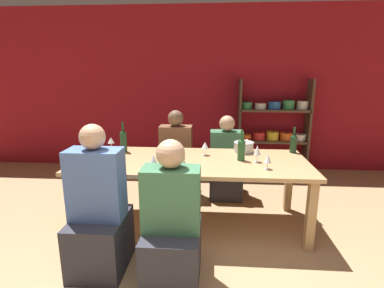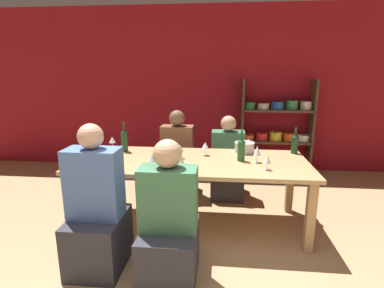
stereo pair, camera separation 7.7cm
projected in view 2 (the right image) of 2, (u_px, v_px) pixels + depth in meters
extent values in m
cube|color=maroon|center=(214.00, 90.00, 5.03)|extent=(8.80, 0.06, 2.70)
cube|color=#4C3828|center=(242.00, 127.00, 4.93)|extent=(0.04, 0.30, 1.54)
cube|color=#4C3828|center=(311.00, 128.00, 4.83)|extent=(0.04, 0.30, 1.54)
cube|color=#4C3828|center=(273.00, 171.00, 5.06)|extent=(1.11, 0.30, 0.04)
cylinder|color=#235BAD|center=(247.00, 166.00, 5.09)|extent=(0.17, 0.17, 0.10)
sphere|color=black|center=(247.00, 163.00, 5.07)|extent=(0.02, 0.02, 0.02)
cylinder|color=#235BAD|center=(260.00, 167.00, 5.07)|extent=(0.20, 0.20, 0.09)
sphere|color=black|center=(260.00, 164.00, 5.05)|extent=(0.02, 0.02, 0.02)
cylinder|color=silver|center=(273.00, 166.00, 5.04)|extent=(0.20, 0.20, 0.13)
sphere|color=black|center=(274.00, 162.00, 5.02)|extent=(0.02, 0.02, 0.02)
cylinder|color=gold|center=(300.00, 168.00, 5.00)|extent=(0.20, 0.20, 0.10)
sphere|color=black|center=(301.00, 164.00, 4.99)|extent=(0.02, 0.02, 0.02)
cube|color=#4C3828|center=(275.00, 141.00, 4.94)|extent=(1.11, 0.30, 0.04)
cylinder|color=#E0561E|center=(248.00, 137.00, 4.96)|extent=(0.20, 0.20, 0.09)
sphere|color=black|center=(248.00, 134.00, 4.95)|extent=(0.02, 0.02, 0.02)
cylinder|color=red|center=(262.00, 136.00, 4.94)|extent=(0.20, 0.20, 0.13)
sphere|color=black|center=(262.00, 132.00, 4.92)|extent=(0.02, 0.02, 0.02)
cylinder|color=gold|center=(275.00, 136.00, 4.92)|extent=(0.20, 0.20, 0.14)
sphere|color=black|center=(276.00, 131.00, 4.90)|extent=(0.02, 0.02, 0.02)
cylinder|color=#E0561E|center=(289.00, 137.00, 4.90)|extent=(0.20, 0.20, 0.12)
sphere|color=black|center=(290.00, 132.00, 4.88)|extent=(0.02, 0.02, 0.02)
cylinder|color=silver|center=(303.00, 138.00, 4.88)|extent=(0.20, 0.20, 0.10)
sphere|color=black|center=(304.00, 134.00, 4.86)|extent=(0.02, 0.02, 0.02)
cube|color=#4C3828|center=(277.00, 110.00, 4.82)|extent=(1.11, 0.30, 0.04)
cylinder|color=#338447|center=(250.00, 106.00, 4.84)|extent=(0.18, 0.18, 0.11)
sphere|color=black|center=(250.00, 102.00, 4.82)|extent=(0.02, 0.02, 0.02)
cylinder|color=silver|center=(263.00, 106.00, 4.82)|extent=(0.18, 0.18, 0.09)
sphere|color=black|center=(264.00, 103.00, 4.81)|extent=(0.02, 0.02, 0.02)
cylinder|color=#235BAD|center=(278.00, 106.00, 4.80)|extent=(0.20, 0.20, 0.12)
sphere|color=black|center=(278.00, 101.00, 4.78)|extent=(0.02, 0.02, 0.02)
cylinder|color=#338447|center=(292.00, 105.00, 4.77)|extent=(0.19, 0.19, 0.14)
sphere|color=black|center=(292.00, 100.00, 4.75)|extent=(0.02, 0.02, 0.02)
cylinder|color=silver|center=(306.00, 106.00, 4.75)|extent=(0.18, 0.18, 0.13)
sphere|color=black|center=(307.00, 101.00, 4.73)|extent=(0.02, 0.02, 0.02)
cube|color=tan|center=(191.00, 162.00, 3.18)|extent=(2.45, 1.02, 0.04)
cube|color=tan|center=(72.00, 207.00, 2.96)|extent=(0.08, 0.08, 0.70)
cube|color=tan|center=(310.00, 218.00, 2.74)|extent=(0.08, 0.08, 0.70)
cube|color=tan|center=(105.00, 177.00, 3.79)|extent=(0.08, 0.08, 0.70)
cube|color=tan|center=(290.00, 184.00, 3.57)|extent=(0.08, 0.08, 0.70)
cylinder|color=#B7BABC|center=(244.00, 147.00, 3.45)|extent=(0.22, 0.22, 0.12)
torus|color=#B7BABC|center=(245.00, 143.00, 3.44)|extent=(0.24, 0.24, 0.01)
cylinder|color=#1E4C23|center=(241.00, 151.00, 3.12)|extent=(0.08, 0.08, 0.20)
cone|color=#1E4C23|center=(242.00, 140.00, 3.10)|extent=(0.08, 0.08, 0.04)
cylinder|color=#1E4C23|center=(242.00, 135.00, 3.08)|extent=(0.03, 0.03, 0.09)
cylinder|color=#19381E|center=(124.00, 142.00, 3.49)|extent=(0.08, 0.08, 0.23)
cone|color=#19381E|center=(124.00, 131.00, 3.46)|extent=(0.08, 0.08, 0.04)
cylinder|color=#19381E|center=(124.00, 125.00, 3.44)|extent=(0.03, 0.03, 0.09)
cylinder|color=#19381E|center=(295.00, 145.00, 3.41)|extent=(0.08, 0.08, 0.19)
cone|color=#19381E|center=(295.00, 136.00, 3.39)|extent=(0.08, 0.08, 0.03)
cylinder|color=#19381E|center=(296.00, 131.00, 3.37)|extent=(0.03, 0.03, 0.08)
cylinder|color=white|center=(180.00, 158.00, 3.24)|extent=(0.07, 0.07, 0.00)
cylinder|color=white|center=(180.00, 155.00, 3.23)|extent=(0.01, 0.01, 0.07)
cone|color=white|center=(180.00, 148.00, 3.21)|extent=(0.07, 0.07, 0.08)
cylinder|color=maroon|center=(180.00, 150.00, 3.21)|extent=(0.04, 0.04, 0.03)
cylinder|color=white|center=(267.00, 169.00, 2.86)|extent=(0.06, 0.06, 0.00)
cylinder|color=white|center=(267.00, 166.00, 2.85)|extent=(0.01, 0.01, 0.06)
cone|color=white|center=(267.00, 159.00, 2.84)|extent=(0.07, 0.07, 0.08)
cylinder|color=beige|center=(267.00, 161.00, 2.84)|extent=(0.04, 0.04, 0.03)
cylinder|color=white|center=(93.00, 162.00, 3.11)|extent=(0.06, 0.06, 0.00)
cylinder|color=white|center=(93.00, 158.00, 3.10)|extent=(0.01, 0.01, 0.07)
cone|color=white|center=(92.00, 151.00, 3.08)|extent=(0.08, 0.08, 0.09)
cylinder|color=beige|center=(92.00, 153.00, 3.08)|extent=(0.05, 0.05, 0.04)
cylinder|color=white|center=(181.00, 170.00, 2.83)|extent=(0.06, 0.06, 0.00)
cylinder|color=white|center=(181.00, 167.00, 2.82)|extent=(0.01, 0.01, 0.07)
cone|color=white|center=(181.00, 159.00, 2.80)|extent=(0.06, 0.06, 0.08)
cylinder|color=white|center=(205.00, 155.00, 3.35)|extent=(0.06, 0.06, 0.00)
cylinder|color=white|center=(205.00, 152.00, 3.34)|extent=(0.01, 0.01, 0.07)
cone|color=white|center=(205.00, 145.00, 3.32)|extent=(0.08, 0.08, 0.07)
cylinder|color=beige|center=(205.00, 147.00, 3.33)|extent=(0.04, 0.04, 0.03)
cylinder|color=white|center=(113.00, 148.00, 3.64)|extent=(0.07, 0.07, 0.00)
cylinder|color=white|center=(113.00, 145.00, 3.63)|extent=(0.01, 0.01, 0.07)
cone|color=white|center=(112.00, 140.00, 3.61)|extent=(0.08, 0.08, 0.07)
cylinder|color=beige|center=(112.00, 141.00, 3.62)|extent=(0.04, 0.04, 0.03)
cylinder|color=white|center=(87.00, 160.00, 3.16)|extent=(0.06, 0.06, 0.00)
cylinder|color=white|center=(87.00, 157.00, 3.15)|extent=(0.01, 0.01, 0.07)
cone|color=white|center=(86.00, 149.00, 3.13)|extent=(0.08, 0.08, 0.10)
cylinder|color=beige|center=(86.00, 152.00, 3.14)|extent=(0.04, 0.04, 0.04)
cylinder|color=white|center=(257.00, 162.00, 3.09)|extent=(0.06, 0.06, 0.00)
cylinder|color=white|center=(257.00, 159.00, 3.08)|extent=(0.01, 0.01, 0.08)
cone|color=white|center=(257.00, 150.00, 3.06)|extent=(0.07, 0.07, 0.10)
cylinder|color=maroon|center=(257.00, 153.00, 3.06)|extent=(0.04, 0.04, 0.04)
cylinder|color=white|center=(153.00, 172.00, 2.79)|extent=(0.06, 0.06, 0.00)
cylinder|color=white|center=(152.00, 168.00, 2.79)|extent=(0.01, 0.01, 0.08)
cone|color=white|center=(152.00, 159.00, 2.77)|extent=(0.08, 0.08, 0.09)
cube|color=#2D2D38|center=(169.00, 252.00, 2.47)|extent=(0.45, 0.57, 0.43)
cube|color=#3D7551|center=(168.00, 199.00, 2.35)|extent=(0.45, 0.25, 0.51)
sphere|color=tan|center=(167.00, 154.00, 2.27)|extent=(0.22, 0.22, 0.22)
cube|color=#2D2D38|center=(227.00, 181.00, 4.08)|extent=(0.43, 0.53, 0.40)
cube|color=#3D7551|center=(228.00, 149.00, 3.97)|extent=(0.43, 0.24, 0.49)
sphere|color=tan|center=(228.00, 124.00, 3.89)|extent=(0.20, 0.20, 0.20)
cube|color=#2D2D38|center=(99.00, 241.00, 2.58)|extent=(0.44, 0.55, 0.47)
cube|color=#4C70B7|center=(94.00, 183.00, 2.45)|extent=(0.44, 0.24, 0.59)
sphere|color=tan|center=(90.00, 136.00, 2.36)|extent=(0.20, 0.20, 0.20)
cube|color=#2D2D38|center=(178.00, 178.00, 4.14)|extent=(0.43, 0.53, 0.45)
cube|color=brown|center=(177.00, 144.00, 4.03)|extent=(0.43, 0.24, 0.51)
sphere|color=brown|center=(177.00, 118.00, 3.94)|extent=(0.21, 0.21, 0.21)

